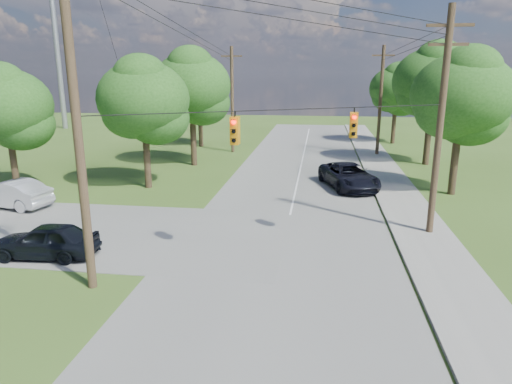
# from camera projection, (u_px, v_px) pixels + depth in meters

# --- Properties ---
(ground) EXTENTS (140.00, 140.00, 0.00)m
(ground) POSITION_uv_depth(u_px,v_px,m) (213.00, 300.00, 15.72)
(ground) COLOR #38541C
(ground) RESTS_ON ground
(main_road) EXTENTS (10.00, 100.00, 0.03)m
(main_road) POSITION_uv_depth(u_px,v_px,m) (283.00, 249.00, 20.24)
(main_road) COLOR gray
(main_road) RESTS_ON ground
(sidewalk_east) EXTENTS (2.60, 100.00, 0.12)m
(sidewalk_east) POSITION_uv_depth(u_px,v_px,m) (440.00, 256.00, 19.33)
(sidewalk_east) COLOR gray
(sidewalk_east) RESTS_ON ground
(pole_sw) EXTENTS (2.00, 0.32, 12.00)m
(pole_sw) POSITION_uv_depth(u_px,v_px,m) (76.00, 115.00, 15.14)
(pole_sw) COLOR brown
(pole_sw) RESTS_ON ground
(pole_ne) EXTENTS (2.00, 0.32, 10.50)m
(pole_ne) POSITION_uv_depth(u_px,v_px,m) (440.00, 121.00, 20.80)
(pole_ne) COLOR brown
(pole_ne) RESTS_ON ground
(pole_north_e) EXTENTS (2.00, 0.32, 10.00)m
(pole_north_e) POSITION_uv_depth(u_px,v_px,m) (380.00, 100.00, 41.96)
(pole_north_e) COLOR brown
(pole_north_e) RESTS_ON ground
(pole_north_w) EXTENTS (2.00, 0.32, 10.00)m
(pole_north_w) POSITION_uv_depth(u_px,v_px,m) (232.00, 99.00, 43.82)
(pole_north_w) COLOR brown
(pole_north_w) RESTS_ON ground
(power_lines) EXTENTS (13.93, 29.62, 4.93)m
(power_lines) POSITION_uv_depth(u_px,v_px,m) (286.00, 43.00, 24.25)
(power_lines) COLOR black
(power_lines) RESTS_ON ground
(traffic_signals) EXTENTS (4.91, 3.27, 1.05)m
(traffic_signals) POSITION_uv_depth(u_px,v_px,m) (297.00, 127.00, 18.22)
(traffic_signals) COLOR orange
(traffic_signals) RESTS_ON ground
(tree_w_near) EXTENTS (6.00, 6.00, 8.40)m
(tree_w_near) POSITION_uv_depth(u_px,v_px,m) (143.00, 99.00, 29.65)
(tree_w_near) COLOR #483424
(tree_w_near) RESTS_ON ground
(tree_w_mid) EXTENTS (6.40, 6.40, 9.22)m
(tree_w_mid) POSITION_uv_depth(u_px,v_px,m) (192.00, 86.00, 37.01)
(tree_w_mid) COLOR #483424
(tree_w_mid) RESTS_ON ground
(tree_w_far) EXTENTS (6.00, 6.00, 8.73)m
(tree_w_far) POSITION_uv_depth(u_px,v_px,m) (199.00, 86.00, 46.95)
(tree_w_far) COLOR #483424
(tree_w_far) RESTS_ON ground
(tree_e_near) EXTENTS (6.20, 6.20, 8.81)m
(tree_e_near) POSITION_uv_depth(u_px,v_px,m) (462.00, 95.00, 27.85)
(tree_e_near) COLOR #483424
(tree_e_near) RESTS_ON ground
(tree_e_mid) EXTENTS (6.60, 6.60, 9.64)m
(tree_e_mid) POSITION_uv_depth(u_px,v_px,m) (433.00, 81.00, 37.20)
(tree_e_mid) COLOR #483424
(tree_e_mid) RESTS_ON ground
(tree_e_far) EXTENTS (5.80, 5.80, 8.32)m
(tree_e_far) POSITION_uv_depth(u_px,v_px,m) (397.00, 89.00, 49.08)
(tree_e_far) COLOR #483424
(tree_e_far) RESTS_ON ground
(tree_cross_n) EXTENTS (5.60, 5.60, 7.91)m
(tree_cross_n) POSITION_uv_depth(u_px,v_px,m) (6.00, 106.00, 28.41)
(tree_cross_n) COLOR #483424
(tree_cross_n) RESTS_ON ground
(car_cross_dark) EXTENTS (4.44, 2.01, 1.48)m
(car_cross_dark) POSITION_uv_depth(u_px,v_px,m) (46.00, 240.00, 19.15)
(car_cross_dark) COLOR black
(car_cross_dark) RESTS_ON cross_road
(car_cross_silver) EXTENTS (5.15, 2.63, 1.62)m
(car_cross_silver) POSITION_uv_depth(u_px,v_px,m) (10.00, 194.00, 26.30)
(car_cross_silver) COLOR silver
(car_cross_silver) RESTS_ON cross_road
(car_main_north) EXTENTS (4.40, 6.43, 1.63)m
(car_main_north) POSITION_uv_depth(u_px,v_px,m) (349.00, 176.00, 30.77)
(car_main_north) COLOR black
(car_main_north) RESTS_ON main_road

